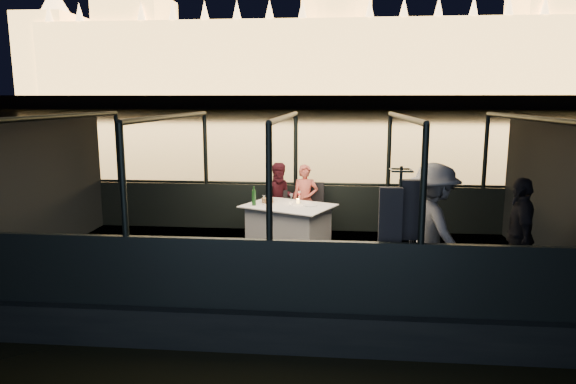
# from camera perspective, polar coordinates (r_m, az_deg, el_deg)

# --- Properties ---
(river_water) EXTENTS (500.00, 500.00, 0.00)m
(river_water) POSITION_cam_1_polar(r_m,az_deg,el_deg) (88.02, 4.91, 8.32)
(river_water) COLOR black
(river_water) RESTS_ON ground
(boat_hull) EXTENTS (8.60, 4.40, 1.00)m
(boat_hull) POSITION_cam_1_polar(r_m,az_deg,el_deg) (8.57, -0.25, -10.73)
(boat_hull) COLOR black
(boat_hull) RESTS_ON river_water
(boat_deck) EXTENTS (8.00, 4.00, 0.04)m
(boat_deck) POSITION_cam_1_polar(r_m,az_deg,el_deg) (8.41, -0.26, -7.68)
(boat_deck) COLOR black
(boat_deck) RESTS_ON boat_hull
(gunwale_port) EXTENTS (8.00, 0.08, 0.90)m
(gunwale_port) POSITION_cam_1_polar(r_m,az_deg,el_deg) (10.21, 0.84, -1.70)
(gunwale_port) COLOR black
(gunwale_port) RESTS_ON boat_deck
(gunwale_starboard) EXTENTS (8.00, 0.08, 0.90)m
(gunwale_starboard) POSITION_cam_1_polar(r_m,az_deg,el_deg) (6.38, -2.04, -9.20)
(gunwale_starboard) COLOR black
(gunwale_starboard) RESTS_ON boat_deck
(cabin_glass_port) EXTENTS (8.00, 0.02, 1.40)m
(cabin_glass_port) POSITION_cam_1_polar(r_m,az_deg,el_deg) (10.04, 0.86, 4.73)
(cabin_glass_port) COLOR #99B2B2
(cabin_glass_port) RESTS_ON gunwale_port
(cabin_glass_starboard) EXTENTS (8.00, 0.02, 1.40)m
(cabin_glass_starboard) POSITION_cam_1_polar(r_m,az_deg,el_deg) (6.09, -2.11, 1.05)
(cabin_glass_starboard) COLOR #99B2B2
(cabin_glass_starboard) RESTS_ON gunwale_starboard
(cabin_roof_glass) EXTENTS (8.00, 4.00, 0.02)m
(cabin_roof_glass) POSITION_cam_1_polar(r_m,az_deg,el_deg) (8.00, -0.27, 8.32)
(cabin_roof_glass) COLOR #99B2B2
(cabin_roof_glass) RESTS_ON boat_deck
(end_wall_fore) EXTENTS (0.02, 4.00, 2.30)m
(end_wall_fore) POSITION_cam_1_polar(r_m,az_deg,el_deg) (9.40, -25.33, 0.57)
(end_wall_fore) COLOR black
(end_wall_fore) RESTS_ON boat_deck
(end_wall_aft) EXTENTS (0.02, 4.00, 2.30)m
(end_wall_aft) POSITION_cam_1_polar(r_m,az_deg,el_deg) (8.70, 26.96, -0.27)
(end_wall_aft) COLOR black
(end_wall_aft) RESTS_ON boat_deck
(canopy_ribs) EXTENTS (8.00, 4.00, 2.30)m
(canopy_ribs) POSITION_cam_1_polar(r_m,az_deg,el_deg) (8.12, -0.26, 0.19)
(canopy_ribs) COLOR black
(canopy_ribs) RESTS_ON boat_deck
(embankment) EXTENTS (400.00, 140.00, 6.00)m
(embankment) POSITION_cam_1_polar(r_m,az_deg,el_deg) (217.97, 5.24, 9.77)
(embankment) COLOR #423D33
(embankment) RESTS_ON ground
(parliament_building) EXTENTS (220.00, 32.00, 60.00)m
(parliament_building) POSITION_cam_1_polar(r_m,az_deg,el_deg) (184.79, 5.35, 18.38)
(parliament_building) COLOR #F2D18C
(parliament_building) RESTS_ON embankment
(dining_table_central) EXTENTS (1.75, 1.55, 0.77)m
(dining_table_central) POSITION_cam_1_polar(r_m,az_deg,el_deg) (8.95, 0.06, -3.87)
(dining_table_central) COLOR white
(dining_table_central) RESTS_ON boat_deck
(chair_port_left) EXTENTS (0.47, 0.47, 0.85)m
(chair_port_left) POSITION_cam_1_polar(r_m,az_deg,el_deg) (9.69, -1.32, -2.37)
(chair_port_left) COLOR black
(chair_port_left) RESTS_ON boat_deck
(chair_port_right) EXTENTS (0.52, 0.52, 1.00)m
(chair_port_right) POSITION_cam_1_polar(r_m,az_deg,el_deg) (9.69, 2.60, -2.38)
(chair_port_right) COLOR black
(chair_port_right) RESTS_ON boat_deck
(coat_stand) EXTENTS (0.58, 0.51, 1.78)m
(coat_stand) POSITION_cam_1_polar(r_m,az_deg,el_deg) (6.48, 12.20, -4.95)
(coat_stand) COLOR black
(coat_stand) RESTS_ON boat_deck
(person_woman_coral) EXTENTS (0.50, 0.35, 1.36)m
(person_woman_coral) POSITION_cam_1_polar(r_m,az_deg,el_deg) (9.72, 1.91, -0.52)
(person_woman_coral) COLOR #D55D4D
(person_woman_coral) RESTS_ON boat_deck
(person_man_maroon) EXTENTS (0.77, 0.67, 1.39)m
(person_man_maroon) POSITION_cam_1_polar(r_m,az_deg,el_deg) (9.76, -0.83, -0.48)
(person_man_maroon) COLOR #40111B
(person_man_maroon) RESTS_ON boat_deck
(passenger_stripe) EXTENTS (1.07, 1.31, 1.77)m
(passenger_stripe) POSITION_cam_1_polar(r_m,az_deg,el_deg) (7.05, 15.81, -4.28)
(passenger_stripe) COLOR white
(passenger_stripe) RESTS_ON boat_deck
(passenger_dark) EXTENTS (0.53, 0.97, 1.57)m
(passenger_dark) POSITION_cam_1_polar(r_m,az_deg,el_deg) (7.53, 24.33, -3.91)
(passenger_dark) COLOR black
(passenger_dark) RESTS_ON boat_deck
(wine_bottle) EXTENTS (0.08, 0.08, 0.33)m
(wine_bottle) POSITION_cam_1_polar(r_m,az_deg,el_deg) (8.86, -3.82, -0.53)
(wine_bottle) COLOR #163D17
(wine_bottle) RESTS_ON dining_table_central
(bread_basket) EXTENTS (0.25, 0.25, 0.08)m
(bread_basket) POSITION_cam_1_polar(r_m,az_deg,el_deg) (9.10, -2.28, -0.93)
(bread_basket) COLOR brown
(bread_basket) RESTS_ON dining_table_central
(amber_candle) EXTENTS (0.06, 0.06, 0.07)m
(amber_candle) POSITION_cam_1_polar(r_m,az_deg,el_deg) (9.03, 1.12, -1.00)
(amber_candle) COLOR #FFB83F
(amber_candle) RESTS_ON dining_table_central
(plate_near) EXTENTS (0.29, 0.29, 0.02)m
(plate_near) POSITION_cam_1_polar(r_m,az_deg,el_deg) (8.83, 2.47, -1.49)
(plate_near) COLOR white
(plate_near) RESTS_ON dining_table_central
(plate_far) EXTENTS (0.29, 0.29, 0.01)m
(plate_far) POSITION_cam_1_polar(r_m,az_deg,el_deg) (9.24, -1.72, -0.96)
(plate_far) COLOR white
(plate_far) RESTS_ON dining_table_central
(wine_glass_white) EXTENTS (0.07, 0.07, 0.17)m
(wine_glass_white) POSITION_cam_1_polar(r_m,az_deg,el_deg) (8.87, -2.70, -0.86)
(wine_glass_white) COLOR silver
(wine_glass_white) RESTS_ON dining_table_central
(wine_glass_red) EXTENTS (0.07, 0.07, 0.20)m
(wine_glass_red) POSITION_cam_1_polar(r_m,az_deg,el_deg) (9.10, 1.26, -0.57)
(wine_glass_red) COLOR silver
(wine_glass_red) RESTS_ON dining_table_central
(wine_glass_empty) EXTENTS (0.08, 0.08, 0.21)m
(wine_glass_empty) POSITION_cam_1_polar(r_m,az_deg,el_deg) (8.81, 0.36, -0.93)
(wine_glass_empty) COLOR white
(wine_glass_empty) RESTS_ON dining_table_central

